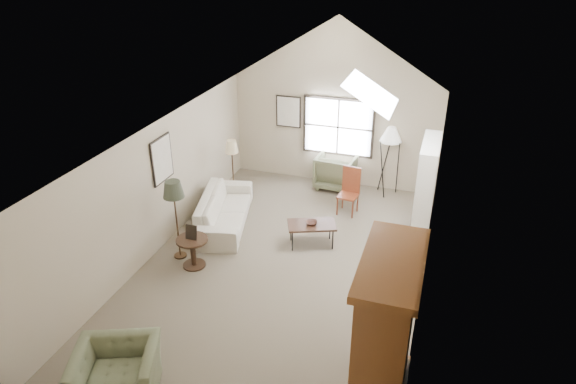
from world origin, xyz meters
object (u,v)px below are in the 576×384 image
(armchair_far, at_px, (337,171))
(coffee_table, at_px, (312,234))
(sofa, at_px, (224,210))
(side_table, at_px, (193,252))
(armchair_near, at_px, (117,372))
(side_chair, at_px, (348,192))
(armoire, at_px, (385,334))

(armchair_far, height_order, coffee_table, armchair_far)
(sofa, distance_m, side_table, 1.60)
(armchair_near, bearing_deg, sofa, 74.64)
(sofa, height_order, armchair_far, armchair_far)
(armchair_far, distance_m, coffee_table, 2.74)
(side_chair, bearing_deg, coffee_table, -97.82)
(side_table, bearing_deg, armoire, -27.91)
(armchair_near, height_order, armchair_far, armchair_far)
(armoire, xyz_separation_m, side_table, (-3.76, 1.99, -0.81))
(armchair_near, relative_size, side_table, 1.84)
(side_table, bearing_deg, side_chair, 51.51)
(armchair_near, distance_m, side_chair, 6.15)
(armchair_near, bearing_deg, side_chair, 50.42)
(sofa, xyz_separation_m, coffee_table, (1.99, -0.23, -0.10))
(sofa, bearing_deg, side_table, 169.47)
(armoire, height_order, armchair_near, armoire)
(sofa, height_order, coffee_table, sofa)
(sofa, relative_size, armchair_near, 2.17)
(coffee_table, relative_size, side_chair, 0.89)
(armoire, height_order, coffee_table, armoire)
(side_chair, bearing_deg, side_table, -121.33)
(armchair_near, bearing_deg, armoire, -5.50)
(coffee_table, distance_m, side_chair, 1.59)
(armchair_far, relative_size, side_table, 1.60)
(armchair_far, xyz_separation_m, coffee_table, (0.14, -2.73, -0.19))
(armchair_far, bearing_deg, side_chair, 118.12)
(sofa, height_order, armchair_near, armchair_near)
(armoire, bearing_deg, sofa, 137.07)
(coffee_table, xyz_separation_m, side_table, (-1.89, -1.37, 0.05))
(sofa, distance_m, armchair_near, 4.61)
(sofa, height_order, side_table, sofa)
(sofa, bearing_deg, armchair_near, 172.49)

